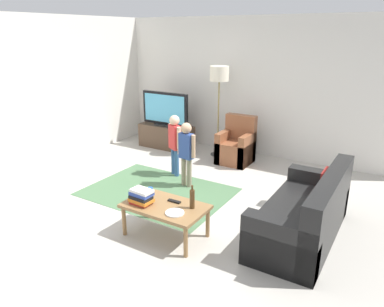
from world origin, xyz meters
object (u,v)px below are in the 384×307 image
at_px(bottle, 192,199).
at_px(tv_stand, 166,137).
at_px(child_near_tv, 175,140).
at_px(coffee_table, 165,208).
at_px(couch, 308,217).
at_px(armchair, 237,147).
at_px(floor_lamp, 219,79).
at_px(book_stack, 141,197).
at_px(child_center, 186,149).
at_px(plate, 175,213).
at_px(tv, 165,109).
at_px(soda_can, 150,192).
at_px(tv_remote, 174,201).

bearing_deg(bottle, tv_stand, 130.18).
height_order(child_near_tv, bottle, child_near_tv).
bearing_deg(coffee_table, couch, 29.47).
bearing_deg(armchair, child_near_tv, -118.15).
relative_size(tv_stand, floor_lamp, 0.67).
bearing_deg(coffee_table, floor_lamp, 106.30).
bearing_deg(book_stack, floor_lamp, 101.18).
distance_m(child_near_tv, child_center, 0.52).
xyz_separation_m(book_stack, plate, (0.49, -0.00, -0.08)).
distance_m(tv, book_stack, 3.54).
relative_size(coffee_table, plate, 4.55).
bearing_deg(child_near_tv, tv, 131.33).
xyz_separation_m(child_near_tv, plate, (1.24, -1.84, -0.22)).
height_order(couch, soda_can, couch).
distance_m(child_near_tv, bottle, 2.11).
height_order(tv, child_center, tv).
bearing_deg(armchair, book_stack, -87.66).
bearing_deg(coffee_table, tv, 125.44).
bearing_deg(tv_remote, couch, 25.40).
height_order(floor_lamp, bottle, floor_lamp).
xyz_separation_m(couch, armchair, (-1.89, 2.05, 0.01)).
height_order(tv_remote, plate, plate).
xyz_separation_m(tv_stand, armchair, (1.68, -0.04, 0.05)).
height_order(armchair, tv_remote, armchair).
distance_m(child_center, soda_can, 1.36).
distance_m(child_near_tv, soda_can, 1.78).
height_order(tv_stand, bottle, bottle).
height_order(tv_stand, book_stack, book_stack).
bearing_deg(tv_remote, book_stack, -144.77).
xyz_separation_m(coffee_table, soda_can, (-0.30, 0.10, 0.11)).
distance_m(armchair, tv_remote, 2.81).
bearing_deg(tv_stand, child_center, -45.75).
bearing_deg(soda_can, child_center, 102.73).
bearing_deg(tv, child_center, -45.35).
bearing_deg(tv_remote, tv, 126.01).
distance_m(tv, child_near_tv, 1.61).
bearing_deg(tv_stand, couch, -30.37).
xyz_separation_m(floor_lamp, tv_remote, (0.95, -2.97, -1.11)).
bearing_deg(soda_can, tv_stand, 122.04).
xyz_separation_m(tv, armchair, (1.68, -0.02, -0.55)).
height_order(child_near_tv, soda_can, child_near_tv).
bearing_deg(couch, tv_stand, 149.63).
bearing_deg(child_near_tv, coffee_table, -59.24).
height_order(coffee_table, soda_can, soda_can).
distance_m(bottle, tv_remote, 0.29).
xyz_separation_m(tv_stand, couch, (3.57, -2.09, 0.05)).
bearing_deg(tv, plate, -52.90).
bearing_deg(couch, book_stack, -151.43).
height_order(child_center, soda_can, child_center).
bearing_deg(child_center, child_near_tv, 144.87).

